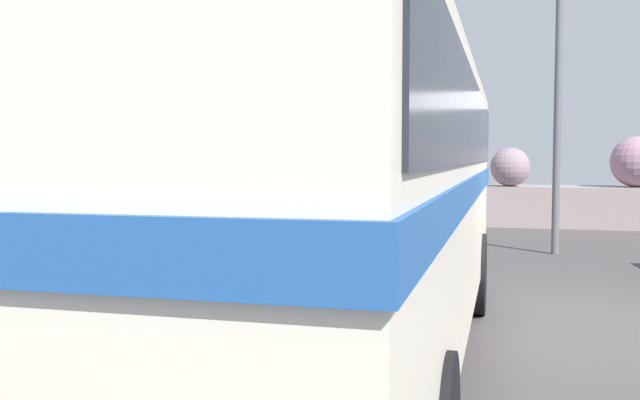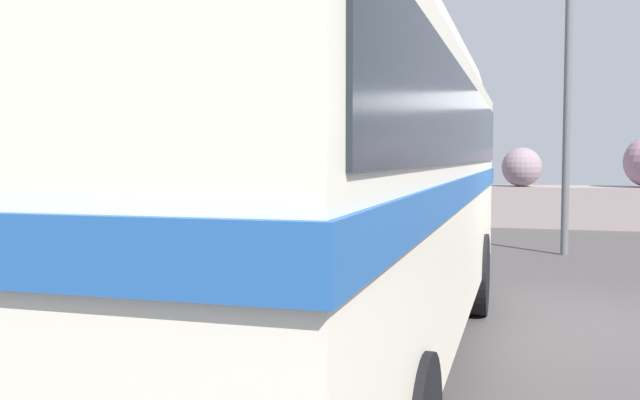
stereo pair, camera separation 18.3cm
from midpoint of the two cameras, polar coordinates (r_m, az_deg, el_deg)
ground at (r=8.30m, az=19.33°, el=-9.68°), size 32.00×26.00×0.02m
breakwater at (r=19.91m, az=17.78°, el=0.18°), size 31.36×2.37×2.47m
vintage_coach at (r=5.96m, az=1.31°, el=5.20°), size 2.49×8.59×3.70m
lamp_post at (r=14.16m, az=19.47°, el=9.24°), size 1.01×0.51×5.88m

